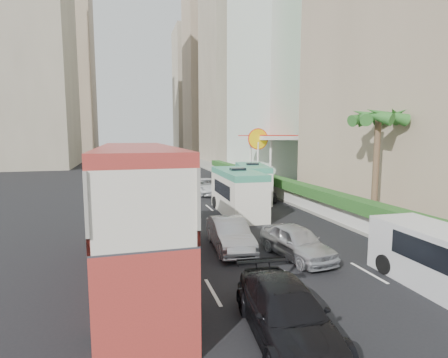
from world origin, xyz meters
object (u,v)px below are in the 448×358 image
object	(u,v)px
shell_station	(276,160)
car_silver_lane_a	(230,249)
double_decker_bus	(138,213)
car_black	(286,337)
car_silver_lane_b	(296,258)
minibus_near	(238,192)
palm_tree	(376,171)
panel_van_far	(236,178)
van_asset	(207,194)
minibus_far	(252,182)
panel_van_near	(443,260)

from	to	relation	value
shell_station	car_silver_lane_a	bearing A→B (deg)	-119.49
double_decker_bus	car_silver_lane_a	size ratio (longest dim) A/B	2.43
car_black	car_silver_lane_b	bearing A→B (deg)	65.68
minibus_near	palm_tree	bearing A→B (deg)	-37.64
car_black	shell_station	world-z (taller)	shell_station
car_black	palm_tree	size ratio (longest dim) A/B	0.77
double_decker_bus	car_silver_lane_b	bearing A→B (deg)	3.12
panel_van_far	van_asset	bearing A→B (deg)	-140.99
minibus_near	double_decker_bus	bearing A→B (deg)	-124.33
car_silver_lane_b	car_black	size ratio (longest dim) A/B	0.87
double_decker_bus	minibus_near	distance (m)	11.95
van_asset	minibus_far	bearing A→B (deg)	-53.41
car_silver_lane_a	van_asset	world-z (taller)	car_silver_lane_a
car_black	minibus_far	distance (m)	20.70
minibus_near	shell_station	xyz separation A→B (m)	(8.93, 13.41, 1.22)
minibus_near	palm_tree	size ratio (longest dim) A/B	1.08
minibus_near	van_asset	bearing A→B (deg)	93.37
minibus_near	shell_station	size ratio (longest dim) A/B	0.86
minibus_near	palm_tree	xyz separation A→B (m)	(6.73, -5.59, 1.85)
minibus_far	shell_station	bearing A→B (deg)	66.66
panel_van_near	panel_van_far	world-z (taller)	panel_van_near
van_asset	panel_van_far	world-z (taller)	panel_van_far
double_decker_bus	car_silver_lane_a	xyz separation A→B (m)	(4.30, 2.32, -2.53)
car_silver_lane_a	minibus_near	size ratio (longest dim) A/B	0.66
car_silver_lane_a	car_black	bearing A→B (deg)	-91.60
car_silver_lane_a	car_black	xyz separation A→B (m)	(-0.66, -7.53, 0.00)
panel_van_far	shell_station	distance (m)	6.12
minibus_far	panel_van_far	xyz separation A→B (m)	(0.63, 6.33, -0.45)
car_black	panel_van_near	size ratio (longest dim) A/B	0.92
car_black	palm_tree	distance (m)	14.12
double_decker_bus	minibus_near	bearing A→B (deg)	53.62
minibus_far	shell_station	distance (m)	10.56
minibus_near	shell_station	world-z (taller)	shell_station
double_decker_bus	palm_tree	xyz separation A→B (m)	(13.80, 4.00, 0.85)
car_silver_lane_b	panel_van_near	distance (m)	5.65
minibus_near	minibus_far	distance (m)	5.64
double_decker_bus	car_silver_lane_a	world-z (taller)	double_decker_bus
double_decker_bus	car_silver_lane_b	size ratio (longest dim) A/B	2.58
panel_van_near	shell_station	size ratio (longest dim) A/B	0.67
car_black	minibus_near	bearing A→B (deg)	82.50
van_asset	minibus_near	size ratio (longest dim) A/B	0.74
minibus_far	minibus_near	bearing A→B (deg)	-108.63
car_silver_lane_b	panel_van_far	distance (m)	20.76
panel_van_near	palm_tree	xyz separation A→B (m)	(3.48, 7.95, 2.31)
van_asset	palm_tree	world-z (taller)	palm_tree
minibus_far	panel_van_near	bearing A→B (deg)	-76.84
car_black	panel_van_far	size ratio (longest dim) A/B	0.95
minibus_far	palm_tree	bearing A→B (deg)	-57.74
double_decker_bus	panel_van_far	world-z (taller)	double_decker_bus
van_asset	panel_van_far	size ratio (longest dim) A/B	0.98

